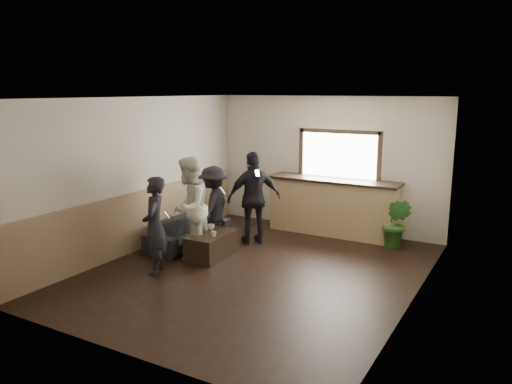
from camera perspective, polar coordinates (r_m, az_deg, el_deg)
The scene contains 12 objects.
ground at distance 8.29m, azimuth -0.03°, elevation -9.04°, with size 5.00×6.00×0.01m, color black.
room_shell at distance 8.27m, azimuth -4.47°, elevation 1.45°, with size 5.01×6.01×2.80m.
bar_counter at distance 10.33m, azimuth 8.84°, elevation -1.28°, with size 2.70×0.68×2.13m.
sofa at distance 9.65m, azimuth -7.75°, elevation -4.47°, with size 1.83×0.72×0.54m, color black.
coffee_table at distance 8.91m, azimuth -5.09°, elevation -6.09°, with size 0.55×0.98×0.44m, color black.
cup_a at distance 9.10m, azimuth -5.17°, elevation -3.98°, with size 0.12×0.12×0.09m, color silver.
cup_b at distance 8.66m, azimuth -4.86°, elevation -4.80°, with size 0.10×0.10×0.09m, color silver.
potted_plant at distance 9.67m, azimuth 15.73°, elevation -3.46°, with size 0.53×0.43×0.96m, color #2D6623.
person_a at distance 8.15m, azimuth -11.51°, elevation -3.78°, with size 0.61×0.69×1.59m.
person_b at distance 8.81m, azimuth -7.65°, elevation -1.79°, with size 0.90×1.03×1.79m.
person_c at distance 9.42m, azimuth -4.92°, elevation -1.66°, with size 0.74×1.08×1.53m.
person_d at distance 9.53m, azimuth -0.22°, elevation -0.69°, with size 1.03×1.06×1.78m.
Camera 1 is at (3.83, -6.74, 2.93)m, focal length 35.00 mm.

